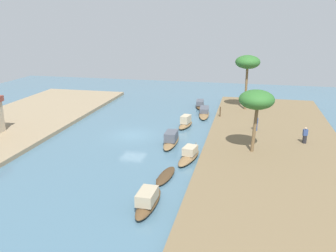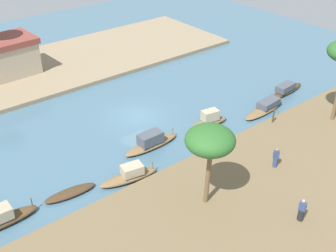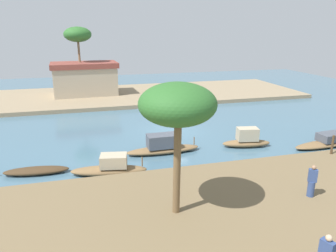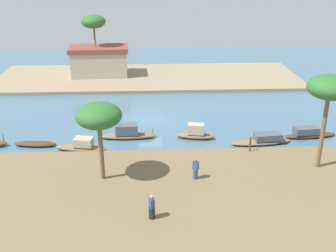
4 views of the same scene
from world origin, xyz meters
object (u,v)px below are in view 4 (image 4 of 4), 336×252
object	(u,v)px
sampan_upstream_small	(263,140)
sampan_with_red_awning	(128,133)
sampan_with_tall_canopy	(196,133)
sampan_downstream_large	(35,144)
person_by_mooring	(196,170)
palm_tree_left_far	(330,89)
sampan_midstream	(308,133)
person_on_near_bank	(152,209)
palm_tree_left_near	(99,117)
palm_tree_right_tall	(93,22)
sampan_near_left_bank	(82,146)
mooring_post	(250,144)
riverside_building	(100,61)

from	to	relation	value
sampan_upstream_small	sampan_with_red_awning	bearing A→B (deg)	166.16
sampan_with_tall_canopy	sampan_downstream_large	bearing A→B (deg)	-166.18
sampan_downstream_large	person_by_mooring	world-z (taller)	person_by_mooring
person_by_mooring	palm_tree_left_far	bearing A→B (deg)	44.29
sampan_midstream	person_on_near_bank	world-z (taller)	person_on_near_bank
palm_tree_left_near	palm_tree_right_tall	size ratio (longest dim) A/B	0.72
sampan_with_tall_canopy	palm_tree_left_near	size ratio (longest dim) A/B	0.63
person_by_mooring	palm_tree_right_tall	bearing A→B (deg)	145.73
sampan_upstream_small	palm_tree_right_tall	distance (m)	28.30
sampan_near_left_bank	mooring_post	distance (m)	13.77
sampan_with_tall_canopy	sampan_near_left_bank	bearing A→B (deg)	-157.97
mooring_post	palm_tree_left_far	distance (m)	7.59
sampan_midstream	palm_tree_left_near	xyz separation A→B (m)	(-17.46, -7.24, 4.74)
sampan_with_red_awning	palm_tree_right_tall	bearing A→B (deg)	103.38
sampan_midstream	person_by_mooring	distance (m)	13.31
sampan_with_red_awning	sampan_near_left_bank	bearing A→B (deg)	-147.27
sampan_with_tall_canopy	mooring_post	xyz separation A→B (m)	(3.99, -3.55, 0.51)
person_by_mooring	sampan_upstream_small	bearing A→B (deg)	80.12
sampan_downstream_large	person_by_mooring	xyz separation A→B (m)	(12.90, -6.87, 0.91)
sampan_with_tall_canopy	person_by_mooring	size ratio (longest dim) A/B	2.25
person_by_mooring	sampan_with_tall_canopy	bearing A→B (deg)	119.55
sampan_near_left_bank	person_on_near_bank	xyz separation A→B (m)	(5.69, -10.26, 0.65)
sampan_downstream_large	riverside_building	world-z (taller)	riverside_building
person_on_near_bank	riverside_building	bearing A→B (deg)	172.91
sampan_downstream_large	riverside_building	xyz separation A→B (m)	(3.29, 21.13, 2.15)
sampan_near_left_bank	palm_tree_left_near	xyz separation A→B (m)	(2.31, -5.45, 4.70)
mooring_post	palm_tree_left_near	size ratio (longest dim) A/B	0.22
sampan_upstream_small	sampan_with_tall_canopy	bearing A→B (deg)	160.99
palm_tree_left_far	palm_tree_right_tall	bearing A→B (deg)	125.85
mooring_post	sampan_midstream	bearing A→B (deg)	28.48
person_on_near_bank	palm_tree_left_near	bearing A→B (deg)	-163.28
sampan_downstream_large	palm_tree_left_near	size ratio (longest dim) A/B	0.66
sampan_near_left_bank	palm_tree_left_near	size ratio (longest dim) A/B	0.79
person_by_mooring	sampan_downstream_large	bearing A→B (deg)	-171.97
sampan_with_red_awning	palm_tree_right_tall	distance (m)	21.75
palm_tree_right_tall	riverside_building	world-z (taller)	palm_tree_right_tall
palm_tree_right_tall	person_on_near_bank	bearing A→B (deg)	-77.98
sampan_with_red_awning	sampan_near_left_bank	distance (m)	4.39
sampan_midstream	riverside_building	size ratio (longest dim) A/B	0.62
palm_tree_right_tall	mooring_post	bearing A→B (deg)	-58.04
sampan_with_tall_canopy	palm_tree_right_tall	xyz separation A→B (m)	(-10.96, 20.41, 6.78)
palm_tree_left_far	riverside_building	distance (m)	32.94
sampan_midstream	palm_tree_left_near	distance (m)	19.48
sampan_midstream	person_by_mooring	bearing A→B (deg)	-151.38
sampan_near_left_bank	sampan_downstream_large	bearing A→B (deg)	174.61
palm_tree_left_far	palm_tree_left_near	bearing A→B (deg)	-176.10
sampan_with_tall_canopy	sampan_near_left_bank	size ratio (longest dim) A/B	0.79
sampan_downstream_large	person_on_near_bank	xyz separation A→B (m)	(9.79, -11.41, 0.88)
sampan_downstream_large	sampan_with_red_awning	distance (m)	7.88
sampan_downstream_large	sampan_near_left_bank	distance (m)	4.26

